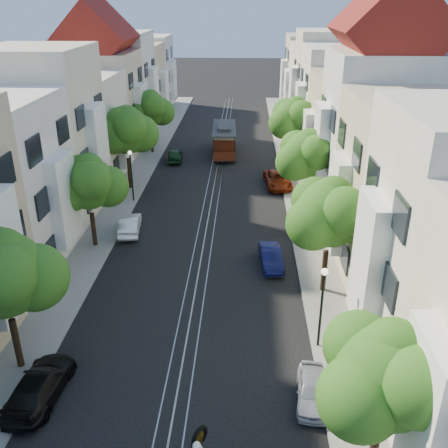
# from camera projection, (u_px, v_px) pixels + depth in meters

# --- Properties ---
(ground) EXTENTS (200.00, 200.00, 0.00)m
(ground) POSITION_uv_depth(u_px,v_px,m) (215.00, 178.00, 45.80)
(ground) COLOR black
(ground) RESTS_ON ground
(sidewalk_east) EXTENTS (2.50, 80.00, 0.12)m
(sidewalk_east) POSITION_uv_depth(u_px,v_px,m) (294.00, 179.00, 45.49)
(sidewalk_east) COLOR gray
(sidewalk_east) RESTS_ON ground
(sidewalk_west) EXTENTS (2.50, 80.00, 0.12)m
(sidewalk_west) POSITION_uv_depth(u_px,v_px,m) (137.00, 177.00, 46.06)
(sidewalk_west) COLOR gray
(sidewalk_west) RESTS_ON ground
(rail_left) EXTENTS (0.06, 80.00, 0.02)m
(rail_left) POSITION_uv_depth(u_px,v_px,m) (209.00, 178.00, 45.81)
(rail_left) COLOR gray
(rail_left) RESTS_ON ground
(rail_slot) EXTENTS (0.06, 80.00, 0.02)m
(rail_slot) POSITION_uv_depth(u_px,v_px,m) (215.00, 178.00, 45.79)
(rail_slot) COLOR gray
(rail_slot) RESTS_ON ground
(rail_right) EXTENTS (0.06, 80.00, 0.02)m
(rail_right) POSITION_uv_depth(u_px,v_px,m) (221.00, 178.00, 45.77)
(rail_right) COLOR gray
(rail_right) RESTS_ON ground
(lane_line) EXTENTS (0.08, 80.00, 0.01)m
(lane_line) POSITION_uv_depth(u_px,v_px,m) (215.00, 178.00, 45.80)
(lane_line) COLOR tan
(lane_line) RESTS_ON ground
(townhouses_east) EXTENTS (7.75, 72.00, 12.00)m
(townhouses_east) POSITION_uv_depth(u_px,v_px,m) (352.00, 124.00, 43.11)
(townhouses_east) COLOR beige
(townhouses_east) RESTS_ON ground
(townhouses_west) EXTENTS (7.75, 72.00, 11.76)m
(townhouses_west) POSITION_uv_depth(u_px,v_px,m) (81.00, 122.00, 44.08)
(townhouses_west) COLOR silver
(townhouses_west) RESTS_ON ground
(tree_e_a) EXTENTS (4.72, 3.87, 6.27)m
(tree_e_a) POSITION_uv_depth(u_px,v_px,m) (389.00, 378.00, 15.48)
(tree_e_a) COLOR black
(tree_e_a) RESTS_ON ground
(tree_e_b) EXTENTS (4.93, 4.08, 6.68)m
(tree_e_b) POSITION_uv_depth(u_px,v_px,m) (331.00, 215.00, 26.25)
(tree_e_b) COLOR black
(tree_e_b) RESTS_ON ground
(tree_e_c) EXTENTS (4.84, 3.99, 6.52)m
(tree_e_c) POSITION_uv_depth(u_px,v_px,m) (308.00, 156.00, 36.31)
(tree_e_c) COLOR black
(tree_e_c) RESTS_ON ground
(tree_e_d) EXTENTS (5.01, 4.16, 6.85)m
(tree_e_d) POSITION_uv_depth(u_px,v_px,m) (295.00, 119.00, 46.20)
(tree_e_d) COLOR black
(tree_e_d) RESTS_ON ground
(tree_w_a) EXTENTS (4.93, 4.08, 6.68)m
(tree_w_a) POSITION_uv_depth(u_px,v_px,m) (4.00, 276.00, 20.45)
(tree_w_a) COLOR black
(tree_w_a) RESTS_ON ground
(tree_w_b) EXTENTS (4.72, 3.87, 6.27)m
(tree_w_b) POSITION_uv_depth(u_px,v_px,m) (89.00, 184.00, 31.50)
(tree_w_b) COLOR black
(tree_w_b) RESTS_ON ground
(tree_w_c) EXTENTS (5.13, 4.28, 7.09)m
(tree_w_c) POSITION_uv_depth(u_px,v_px,m) (127.00, 131.00, 41.22)
(tree_w_c) COLOR black
(tree_w_c) RESTS_ON ground
(tree_w_d) EXTENTS (4.84, 3.99, 6.52)m
(tree_w_d) POSITION_uv_depth(u_px,v_px,m) (150.00, 110.00, 51.42)
(tree_w_d) COLOR black
(tree_w_d) RESTS_ON ground
(lamp_east) EXTENTS (0.32, 0.32, 4.16)m
(lamp_east) POSITION_uv_depth(u_px,v_px,m) (322.00, 296.00, 22.55)
(lamp_east) COLOR black
(lamp_east) RESTS_ON ground
(lamp_west) EXTENTS (0.32, 0.32, 4.16)m
(lamp_west) POSITION_uv_depth(u_px,v_px,m) (131.00, 168.00, 39.41)
(lamp_west) COLOR black
(lamp_west) RESTS_ON ground
(cable_car) EXTENTS (2.66, 7.67, 2.92)m
(cable_car) POSITION_uv_depth(u_px,v_px,m) (224.00, 138.00, 52.17)
(cable_car) COLOR black
(cable_car) RESTS_ON ground
(parked_car_e_near) EXTENTS (1.56, 3.25, 1.07)m
(parked_car_e_near) POSITION_uv_depth(u_px,v_px,m) (312.00, 390.00, 20.38)
(parked_car_e_near) COLOR #A8AAB4
(parked_car_e_near) RESTS_ON ground
(parked_car_e_mid) EXTENTS (1.55, 3.65, 1.17)m
(parked_car_e_mid) POSITION_uv_depth(u_px,v_px,m) (271.00, 257.00, 30.67)
(parked_car_e_mid) COLOR #0D0F41
(parked_car_e_mid) RESTS_ON ground
(parked_car_e_far) EXTENTS (2.56, 4.81, 1.29)m
(parked_car_e_far) POSITION_uv_depth(u_px,v_px,m) (278.00, 180.00, 43.60)
(parked_car_e_far) COLOR maroon
(parked_car_e_far) RESTS_ON ground
(parked_car_w_near) EXTENTS (2.05, 4.47, 1.27)m
(parked_car_w_near) POSITION_uv_depth(u_px,v_px,m) (40.00, 385.00, 20.49)
(parked_car_w_near) COLOR black
(parked_car_w_near) RESTS_ON ground
(parked_car_w_mid) EXTENTS (1.75, 3.91, 1.25)m
(parked_car_w_mid) POSITION_uv_depth(u_px,v_px,m) (130.00, 224.00, 35.03)
(parked_car_w_mid) COLOR white
(parked_car_w_mid) RESTS_ON ground
(parked_car_w_far) EXTENTS (1.76, 3.82, 1.27)m
(parked_car_w_far) POSITION_uv_depth(u_px,v_px,m) (175.00, 155.00, 50.34)
(parked_car_w_far) COLOR #153619
(parked_car_w_far) RESTS_ON ground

